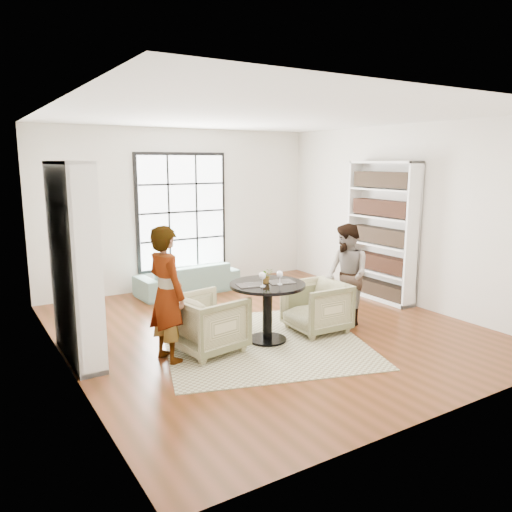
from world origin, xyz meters
TOP-DOWN VIEW (x-y plane):
  - ground at (0.00, 0.00)m, footprint 6.00×6.00m
  - room_shell at (0.00, 0.54)m, footprint 6.00×6.01m
  - rug at (-0.34, -0.45)m, footprint 3.25×3.25m
  - pedestal_table at (-0.28, -0.45)m, footprint 1.01×1.01m
  - sofa at (-0.15, 2.45)m, footprint 1.90×0.84m
  - armchair_left at (-1.11, -0.35)m, footprint 0.94×0.92m
  - armchair_right at (0.54, -0.46)m, footprint 0.82×0.80m
  - person_left at (-1.66, -0.35)m, footprint 0.50×0.67m
  - person_right at (1.09, -0.46)m, footprint 0.72×0.84m
  - placemat_left at (-0.52, -0.42)m, footprint 0.39×0.33m
  - placemat_right at (-0.09, -0.49)m, footprint 0.39×0.33m
  - cutlery_left at (-0.52, -0.42)m, footprint 0.18×0.25m
  - cutlery_right at (-0.09, -0.49)m, footprint 0.18×0.25m
  - wine_glass_left at (-0.43, -0.56)m, footprint 0.09×0.09m
  - wine_glass_right at (-0.18, -0.58)m, footprint 0.08×0.08m
  - flower_centerpiece at (-0.28, -0.41)m, footprint 0.21×0.19m

SIDE VIEW (x-z plane):
  - ground at x=0.00m, z-range 0.00..0.00m
  - rug at x=-0.34m, z-range 0.00..0.01m
  - sofa at x=-0.15m, z-range 0.00..0.54m
  - armchair_right at x=0.54m, z-range 0.00..0.72m
  - armchair_left at x=-1.11m, z-range 0.00..0.74m
  - pedestal_table at x=-0.28m, z-range 0.18..0.98m
  - person_right at x=1.09m, z-range 0.00..1.51m
  - placemat_left at x=-0.52m, z-range 0.80..0.81m
  - placemat_right at x=-0.09m, z-range 0.80..0.81m
  - cutlery_left at x=-0.52m, z-range 0.81..0.82m
  - cutlery_right at x=-0.09m, z-range 0.81..0.82m
  - person_left at x=-1.66m, z-range 0.00..1.66m
  - flower_centerpiece at x=-0.28m, z-range 0.80..1.00m
  - wine_glass_right at x=-0.18m, z-range 0.84..1.03m
  - wine_glass_left at x=-0.43m, z-range 0.85..1.04m
  - room_shell at x=0.00m, z-range -1.74..4.26m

